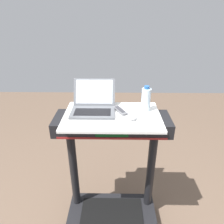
{
  "coord_description": "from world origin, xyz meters",
  "views": [
    {
      "loc": [
        0.02,
        -0.69,
        1.82
      ],
      "look_at": [
        0.0,
        0.65,
        1.15
      ],
      "focal_mm": 32.92,
      "sensor_mm": 36.0,
      "label": 1
    }
  ],
  "objects_px": {
    "water_bottle": "(146,99)",
    "tv_remote": "(120,111)",
    "laptop": "(93,105)",
    "computer_mouse": "(132,117)"
  },
  "relations": [
    {
      "from": "laptop",
      "to": "tv_remote",
      "type": "xyz_separation_m",
      "value": [
        0.21,
        -0.03,
        -0.03
      ]
    },
    {
      "from": "laptop",
      "to": "water_bottle",
      "type": "distance_m",
      "value": 0.41
    },
    {
      "from": "computer_mouse",
      "to": "water_bottle",
      "type": "distance_m",
      "value": 0.2
    },
    {
      "from": "computer_mouse",
      "to": "tv_remote",
      "type": "height_order",
      "value": "computer_mouse"
    },
    {
      "from": "laptop",
      "to": "tv_remote",
      "type": "bearing_deg",
      "value": -7.51
    },
    {
      "from": "water_bottle",
      "to": "tv_remote",
      "type": "relative_size",
      "value": 1.25
    },
    {
      "from": "water_bottle",
      "to": "tv_remote",
      "type": "xyz_separation_m",
      "value": [
        -0.2,
        -0.03,
        -0.08
      ]
    },
    {
      "from": "laptop",
      "to": "tv_remote",
      "type": "height_order",
      "value": "laptop"
    },
    {
      "from": "water_bottle",
      "to": "tv_remote",
      "type": "distance_m",
      "value": 0.22
    },
    {
      "from": "computer_mouse",
      "to": "tv_remote",
      "type": "xyz_separation_m",
      "value": [
        -0.09,
        0.11,
        -0.01
      ]
    }
  ]
}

